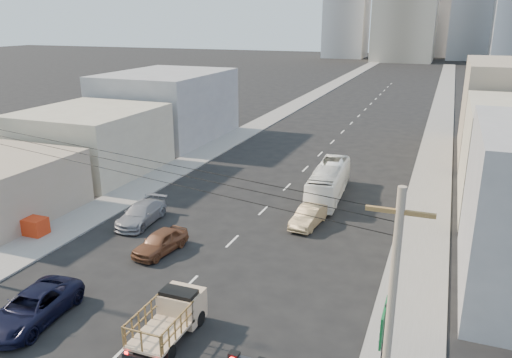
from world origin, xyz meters
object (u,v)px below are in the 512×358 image
Objects in this scene: navy_pickup at (33,307)px; sedan_grey at (141,214)px; city_bus at (329,182)px; sedan_tan at (309,216)px; sedan_brown at (160,242)px; utility_pole at (387,345)px; crate_stack at (33,226)px; green_sign at (383,336)px; flatbed_pickup at (170,315)px.

navy_pickup reaches higher than sedan_grey.
city_bus is 15.30m from sedan_grey.
sedan_tan is at bearing 55.60° from navy_pickup.
utility_pole reaches higher than sedan_brown.
navy_pickup is 10.98m from crate_stack.
crate_stack is at bearing 160.54° from green_sign.
utility_pole reaches higher than green_sign.
sedan_grey is at bearing 128.78° from flatbed_pickup.
crate_stack is at bearing 155.75° from utility_pole.
city_bus is at bearing 63.26° from navy_pickup.
sedan_tan is at bearing 14.78° from sedan_grey.
city_bus reaches higher than flatbed_pickup.
city_bus reaches higher than sedan_tan.
sedan_tan is (9.41, 16.29, -0.05)m from navy_pickup.
green_sign is 2.78× the size of crate_stack.
sedan_grey is 24.83m from utility_pole.
crate_stack is (-5.64, -4.49, -0.04)m from sedan_grey.
sedan_grey is at bearing 140.55° from utility_pole.
utility_pole reaches higher than flatbed_pickup.
green_sign reaches higher than flatbed_pickup.
sedan_brown is 0.42× the size of utility_pole.
green_sign reaches higher than city_bus.
flatbed_pickup is 21.46m from city_bus.
sedan_brown is at bearing 124.41° from flatbed_pickup.
flatbed_pickup is 10.22m from green_sign.
sedan_brown is 9.47m from crate_stack.
crate_stack is at bearing -142.24° from city_bus.
sedan_grey is at bearing 144.89° from green_sign.
navy_pickup reaches higher than sedan_brown.
flatbed_pickup reaches higher than navy_pickup.
sedan_grey is at bearing -154.82° from sedan_tan.
navy_pickup is 1.09× the size of green_sign.
sedan_grey reaches higher than sedan_tan.
sedan_grey is 1.01× the size of green_sign.
flatbed_pickup reaches higher than sedan_tan.
green_sign is (9.67, -2.00, 2.65)m from flatbed_pickup.
city_bus is at bearing 83.44° from flatbed_pickup.
sedan_tan is (2.53, 14.92, -0.39)m from flatbed_pickup.
flatbed_pickup is 15.14m from sedan_tan.
sedan_tan is 0.85× the size of green_sign.
city_bus is at bearing 107.20° from green_sign.
green_sign is 2.91m from utility_pole.
city_bus is 27.18m from utility_pole.
green_sign reaches higher than navy_pickup.
green_sign reaches higher than sedan_brown.
crate_stack is (-14.49, 6.53, -0.40)m from flatbed_pickup.
sedan_grey is (-8.85, 11.02, -0.36)m from flatbed_pickup.
navy_pickup is at bearing -168.73° from flatbed_pickup.
crate_stack is at bearing 129.57° from navy_pickup.
navy_pickup reaches higher than sedan_tan.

